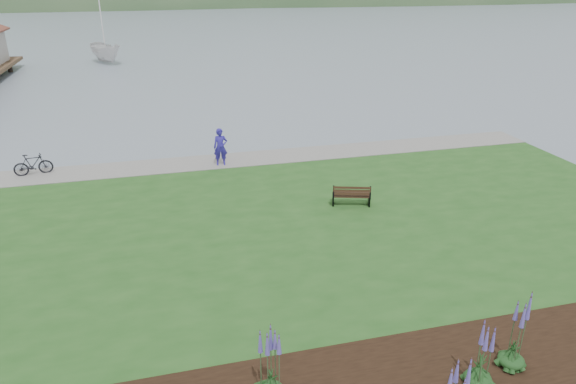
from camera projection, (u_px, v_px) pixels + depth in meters
name	position (u px, v px, depth m)	size (l,w,h in m)	color
ground	(240.00, 230.00, 19.48)	(600.00, 600.00, 0.00)	gray
lawn	(250.00, 251.00, 17.62)	(34.00, 20.00, 0.40)	#22521D
shoreline_path	(217.00, 161.00, 25.47)	(34.00, 2.20, 0.03)	gray
far_hillside	(215.00, 4.00, 175.66)	(580.00, 80.00, 38.00)	#33552F
park_bench	(351.00, 195.00, 20.46)	(1.60, 1.02, 0.93)	black
person	(220.00, 144.00, 24.59)	(0.78, 0.54, 2.15)	#2E229E
bicycle_b	(33.00, 164.00, 23.61)	(1.68, 0.49, 1.01)	black
sailboat	(107.00, 63.00, 56.59)	(9.85, 10.03, 25.97)	silver
echium_1	(516.00, 336.00, 11.78)	(0.62, 0.62, 2.24)	#163D17
echium_4	(270.00, 362.00, 10.86)	(0.62, 0.62, 2.19)	#163D17
echium_5	(481.00, 359.00, 11.31)	(0.62, 0.62, 1.87)	#163D17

